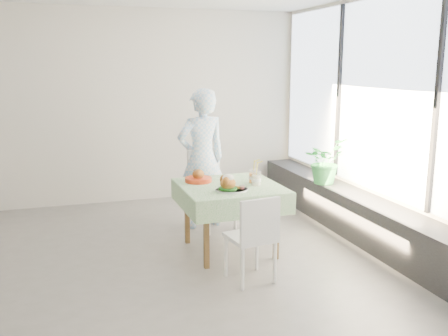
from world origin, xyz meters
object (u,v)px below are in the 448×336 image
object	(u,v)px
diner	(202,159)
main_dish	(230,185)
juice_cup_orange	(253,177)
potted_plant	(325,161)
chair_far	(212,204)
cafe_table	(230,210)
chair_near	(251,254)

from	to	relation	value
diner	main_dish	world-z (taller)	diner
juice_cup_orange	potted_plant	size ratio (longest dim) A/B	0.50
diner	chair_far	bearing A→B (deg)	124.31
cafe_table	chair_far	distance (m)	0.83
diner	cafe_table	bearing A→B (deg)	83.97
main_dish	cafe_table	bearing A→B (deg)	71.35
cafe_table	diner	distance (m)	1.01
main_dish	juice_cup_orange	distance (m)	0.44
chair_far	potted_plant	world-z (taller)	potted_plant
cafe_table	juice_cup_orange	xyz separation A→B (m)	(0.27, 0.02, 0.35)
cafe_table	chair_near	bearing A→B (deg)	-93.91
chair_far	diner	bearing A→B (deg)	134.18
chair_far	potted_plant	size ratio (longest dim) A/B	1.66
chair_near	cafe_table	bearing A→B (deg)	86.09
cafe_table	diner	bearing A→B (deg)	93.84
chair_near	diner	world-z (taller)	diner
diner	main_dish	size ratio (longest dim) A/B	4.99
chair_near	diner	bearing A→B (deg)	90.25
chair_near	potted_plant	bearing A→B (deg)	43.08
cafe_table	chair_near	xyz separation A→B (m)	(-0.05, -0.79, -0.20)
chair_far	juice_cup_orange	distance (m)	0.97
chair_far	main_dish	bearing A→B (deg)	-96.70
chair_far	main_dish	xyz separation A→B (m)	(-0.12, -1.06, 0.50)
potted_plant	chair_near	bearing A→B (deg)	-136.92
cafe_table	chair_far	xyz separation A→B (m)	(0.04, 0.81, -0.16)
diner	juice_cup_orange	distance (m)	0.96
chair_far	diner	world-z (taller)	diner
chair_far	chair_near	distance (m)	1.61
diner	potted_plant	xyz separation A→B (m)	(1.56, -0.26, -0.07)
cafe_table	potted_plant	size ratio (longest dim) A/B	1.80
juice_cup_orange	chair_near	bearing A→B (deg)	-112.06
potted_plant	diner	bearing A→B (deg)	170.74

